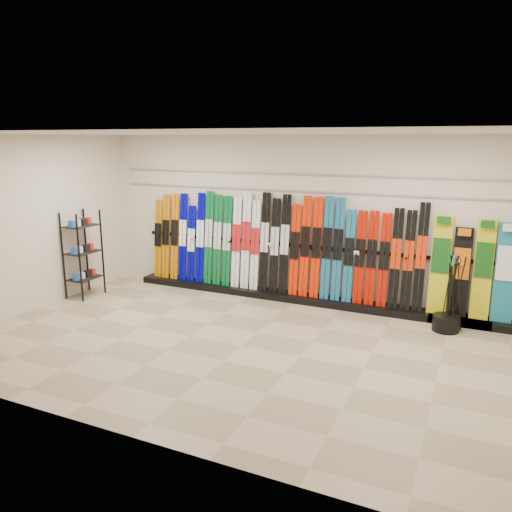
% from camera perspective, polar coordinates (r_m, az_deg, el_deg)
% --- Properties ---
extents(floor, '(8.00, 8.00, 0.00)m').
position_cam_1_polar(floor, '(7.34, -1.65, -10.21)').
color(floor, gray).
rests_on(floor, ground).
extents(back_wall, '(8.00, 0.00, 8.00)m').
position_cam_1_polar(back_wall, '(9.15, 5.20, 4.27)').
color(back_wall, beige).
rests_on(back_wall, floor).
extents(left_wall, '(0.00, 5.00, 5.00)m').
position_cam_1_polar(left_wall, '(9.34, -24.39, 3.31)').
color(left_wall, beige).
rests_on(left_wall, floor).
extents(ceiling, '(8.00, 8.00, 0.00)m').
position_cam_1_polar(ceiling, '(6.73, -1.82, 13.92)').
color(ceiling, silver).
rests_on(ceiling, back_wall).
extents(ski_rack_base, '(8.00, 0.40, 0.12)m').
position_cam_1_polar(ski_rack_base, '(9.22, 5.88, -4.90)').
color(ski_rack_base, black).
rests_on(ski_rack_base, floor).
extents(skis, '(5.36, 0.22, 1.84)m').
position_cam_1_polar(skis, '(9.24, 2.14, 1.14)').
color(skis, '#BF6D04').
rests_on(skis, ski_rack_base).
extents(snowboards, '(1.27, 0.25, 1.60)m').
position_cam_1_polar(snowboards, '(8.64, 23.47, -1.46)').
color(snowboards, gold).
rests_on(snowboards, ski_rack_base).
extents(accessory_rack, '(0.40, 0.60, 1.62)m').
position_cam_1_polar(accessory_rack, '(9.89, -19.16, 0.20)').
color(accessory_rack, black).
rests_on(accessory_rack, floor).
extents(pole_bin, '(0.40, 0.40, 0.25)m').
position_cam_1_polar(pole_bin, '(8.37, 20.87, -7.18)').
color(pole_bin, black).
rests_on(pole_bin, floor).
extents(ski_poles, '(0.31, 0.35, 1.18)m').
position_cam_1_polar(ski_poles, '(8.26, 21.51, -3.95)').
color(ski_poles, black).
rests_on(ski_poles, pole_bin).
extents(slatwall_rail_0, '(7.60, 0.02, 0.03)m').
position_cam_1_polar(slatwall_rail_0, '(9.07, 5.23, 7.37)').
color(slatwall_rail_0, gray).
rests_on(slatwall_rail_0, back_wall).
extents(slatwall_rail_1, '(7.60, 0.02, 0.03)m').
position_cam_1_polar(slatwall_rail_1, '(9.05, 5.27, 9.26)').
color(slatwall_rail_1, gray).
rests_on(slatwall_rail_1, back_wall).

